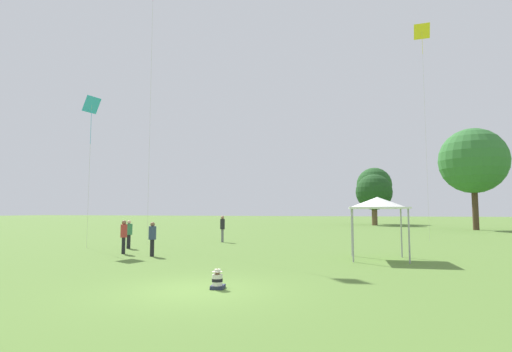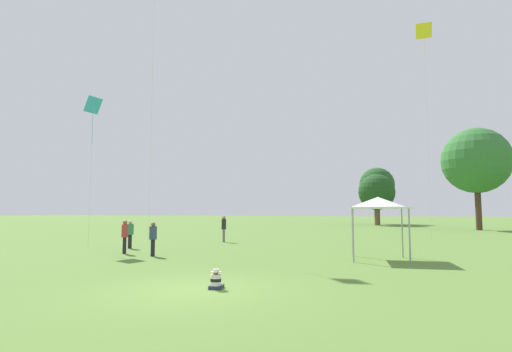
# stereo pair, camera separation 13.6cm
# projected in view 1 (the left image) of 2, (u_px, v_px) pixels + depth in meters

# --- Properties ---
(ground_plane) EXTENTS (300.00, 300.00, 0.00)m
(ground_plane) POSITION_uv_depth(u_px,v_px,m) (195.00, 290.00, 11.02)
(ground_plane) COLOR #567A33
(seated_toddler) EXTENTS (0.43, 0.50, 0.56)m
(seated_toddler) POSITION_uv_depth(u_px,v_px,m) (217.00, 281.00, 11.23)
(seated_toddler) COLOR #282D47
(seated_toddler) RESTS_ON ground
(person_standing_0) EXTENTS (0.35, 0.35, 1.70)m
(person_standing_0) POSITION_uv_depth(u_px,v_px,m) (124.00, 234.00, 20.40)
(person_standing_0) COLOR black
(person_standing_0) RESTS_ON ground
(person_standing_1) EXTENTS (0.49, 0.49, 1.64)m
(person_standing_1) POSITION_uv_depth(u_px,v_px,m) (152.00, 236.00, 19.28)
(person_standing_1) COLOR black
(person_standing_1) RESTS_ON ground
(person_standing_2) EXTENTS (0.46, 0.46, 1.84)m
(person_standing_2) POSITION_uv_depth(u_px,v_px,m) (222.00, 226.00, 27.91)
(person_standing_2) COLOR slate
(person_standing_2) RESTS_ON ground
(person_standing_3) EXTENTS (0.51, 0.51, 1.63)m
(person_standing_3) POSITION_uv_depth(u_px,v_px,m) (129.00, 232.00, 23.24)
(person_standing_3) COLOR black
(person_standing_3) RESTS_ON ground
(canopy_tent) EXTENTS (2.70, 2.70, 2.82)m
(canopy_tent) POSITION_uv_depth(u_px,v_px,m) (377.00, 203.00, 18.17)
(canopy_tent) COLOR white
(canopy_tent) RESTS_ON ground
(kite_0) EXTENTS (1.15, 0.61, 16.20)m
(kite_0) POSITION_uv_depth(u_px,v_px,m) (422.00, 38.00, 30.06)
(kite_0) COLOR yellow
(kite_0) RESTS_ON ground
(kite_2) EXTENTS (0.70, 1.11, 9.11)m
(kite_2) POSITION_uv_depth(u_px,v_px,m) (92.00, 109.00, 24.34)
(kite_2) COLOR #339EDB
(kite_2) RESTS_ON ground
(distant_tree_0) EXTENTS (7.50, 7.50, 11.68)m
(distant_tree_0) POSITION_uv_depth(u_px,v_px,m) (473.00, 161.00, 45.93)
(distant_tree_0) COLOR #473323
(distant_tree_0) RESTS_ON ground
(distant_tree_1) EXTENTS (5.41, 5.41, 7.70)m
(distant_tree_1) POSITION_uv_depth(u_px,v_px,m) (374.00, 192.00, 60.25)
(distant_tree_1) COLOR brown
(distant_tree_1) RESTS_ON ground
(distant_tree_2) EXTENTS (5.69, 5.69, 9.32)m
(distant_tree_2) POSITION_uv_depth(u_px,v_px,m) (374.00, 185.00, 66.21)
(distant_tree_2) COLOR #473323
(distant_tree_2) RESTS_ON ground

